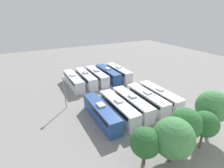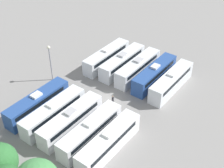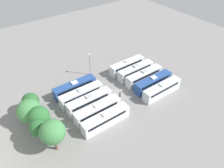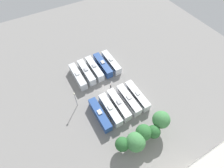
{
  "view_description": "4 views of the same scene",
  "coord_description": "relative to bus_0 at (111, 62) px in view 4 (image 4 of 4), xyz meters",
  "views": [
    {
      "loc": [
        17.92,
        33.75,
        18.77
      ],
      "look_at": [
        0.43,
        0.93,
        2.95
      ],
      "focal_mm": 28.0,
      "sensor_mm": 36.0,
      "label": 1
    },
    {
      "loc": [
        -24.97,
        32.16,
        32.62
      ],
      "look_at": [
        0.06,
        -1.22,
        2.41
      ],
      "focal_mm": 50.0,
      "sensor_mm": 36.0,
      "label": 2
    },
    {
      "loc": [
        -34.38,
        27.22,
        37.46
      ],
      "look_at": [
        1.52,
        0.94,
        2.44
      ],
      "focal_mm": 35.0,
      "sensor_mm": 36.0,
      "label": 3
    },
    {
      "loc": [
        16.12,
        32.55,
        49.81
      ],
      "look_at": [
        -1.62,
        1.39,
        2.86
      ],
      "focal_mm": 28.0,
      "sensor_mm": 36.0,
      "label": 4
    }
  ],
  "objects": [
    {
      "name": "ground_plane",
      "position": [
        7.01,
        8.75,
        -1.67
      ],
      "size": [
        120.85,
        120.85,
        0.0
      ],
      "primitive_type": "plane",
      "color": "gray"
    },
    {
      "name": "bus_0",
      "position": [
        0.0,
        0.0,
        0.0
      ],
      "size": [
        2.45,
        11.57,
        3.41
      ],
      "color": "silver",
      "rests_on": "ground_plane"
    },
    {
      "name": "bus_1",
      "position": [
        3.48,
        -0.26,
        0.0
      ],
      "size": [
        2.45,
        11.57,
        3.41
      ],
      "color": "#284C93",
      "rests_on": "ground_plane"
    },
    {
      "name": "bus_2",
      "position": [
        7.01,
        -0.25,
        0.0
      ],
      "size": [
        2.45,
        11.57,
        3.41
      ],
      "color": "silver",
      "rests_on": "ground_plane"
    },
    {
      "name": "bus_3",
      "position": [
        10.37,
        -0.09,
        0.0
      ],
      "size": [
        2.45,
        11.57,
        3.41
      ],
      "color": "silver",
      "rests_on": "ground_plane"
    },
    {
      "name": "bus_4",
      "position": [
        13.88,
        0.2,
        0.0
      ],
      "size": [
        2.45,
        11.57,
        3.41
      ],
      "color": "silver",
      "rests_on": "ground_plane"
    },
    {
      "name": "bus_5",
      "position": [
        0.06,
        17.63,
        0.0
      ],
      "size": [
        2.45,
        11.57,
        3.41
      ],
      "color": "white",
      "rests_on": "ground_plane"
    },
    {
      "name": "bus_6",
      "position": [
        3.39,
        17.54,
        0.0
      ],
      "size": [
        2.45,
        11.57,
        3.41
      ],
      "color": "silver",
      "rests_on": "ground_plane"
    },
    {
      "name": "bus_7",
      "position": [
        7.11,
        17.51,
        0.0
      ],
      "size": [
        2.45,
        11.57,
        3.41
      ],
      "color": "white",
      "rests_on": "ground_plane"
    },
    {
      "name": "bus_8",
      "position": [
        10.39,
        17.81,
        0.0
      ],
      "size": [
        2.45,
        11.57,
        3.41
      ],
      "color": "silver",
      "rests_on": "ground_plane"
    },
    {
      "name": "bus_9",
      "position": [
        13.98,
        17.75,
        0.0
      ],
      "size": [
        2.45,
        11.57,
        3.41
      ],
      "color": "#284C93",
      "rests_on": "ground_plane"
    },
    {
      "name": "worker_person",
      "position": [
        5.51,
        9.38,
        -0.82
      ],
      "size": [
        0.36,
        0.36,
        1.84
      ],
      "color": "#333338",
      "rests_on": "ground_plane"
    },
    {
      "name": "light_pole",
      "position": [
        18.51,
        10.24,
        3.13
      ],
      "size": [
        0.6,
        0.6,
        6.98
      ],
      "color": "gray",
      "rests_on": "ground_plane"
    },
    {
      "name": "tree_0",
      "position": [
        0.55,
        29.33,
        3.52
      ],
      "size": [
        4.97,
        4.97,
        7.71
      ],
      "color": "brown",
      "rests_on": "ground_plane"
    },
    {
      "name": "tree_1",
      "position": [
        4.12,
        30.87,
        2.52
      ],
      "size": [
        3.7,
        3.7,
        6.06
      ],
      "color": "brown",
      "rests_on": "ground_plane"
    },
    {
      "name": "tree_2",
      "position": [
        6.67,
        29.72,
        2.71
      ],
      "size": [
        4.46,
        4.46,
        6.65
      ],
      "color": "brown",
      "rests_on": "ground_plane"
    },
    {
      "name": "tree_3",
      "position": [
        9.92,
        30.68,
        2.3
      ],
      "size": [
        5.3,
        5.3,
        6.63
      ],
      "color": "brown",
      "rests_on": "ground_plane"
    },
    {
      "name": "tree_4",
      "position": [
        13.22,
        29.34,
        1.91
      ],
      "size": [
        3.9,
        3.9,
        5.55
      ],
      "color": "brown",
      "rests_on": "ground_plane"
    }
  ]
}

